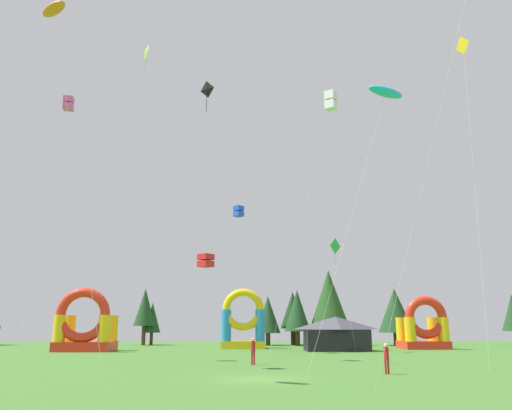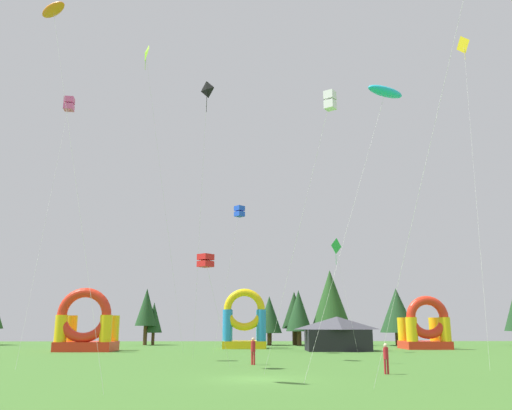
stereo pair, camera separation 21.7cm
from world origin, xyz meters
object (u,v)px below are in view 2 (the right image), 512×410
at_px(kite_pink_box, 69,104).
at_px(kite_green_diamond, 335,247).
at_px(kite_yellow_diamond, 465,48).
at_px(inflatable_blue_arch, 86,329).
at_px(festival_tent, 337,334).
at_px(kite_white_box, 330,101).
at_px(person_midfield, 253,349).
at_px(person_far_side, 386,356).
at_px(kite_cyan_parafoil, 385,92).
at_px(kite_blue_box, 239,212).
at_px(kite_orange_parafoil, 53,11).
at_px(kite_red_box, 206,261).
at_px(kite_black_diamond, 206,93).
at_px(inflatable_orange_dome, 244,325).
at_px(kite_lime_diamond, 145,56).
at_px(inflatable_yellow_castle, 425,330).

bearing_deg(kite_pink_box, kite_green_diamond, 25.10).
bearing_deg(kite_yellow_diamond, kite_green_diamond, 117.68).
distance_m(inflatable_blue_arch, festival_tent, 26.68).
distance_m(kite_white_box, person_midfield, 18.04).
relative_size(kite_white_box, inflatable_blue_arch, 2.51).
relative_size(kite_pink_box, person_far_side, 12.88).
relative_size(kite_cyan_parafoil, kite_blue_box, 1.19).
bearing_deg(kite_orange_parafoil, kite_white_box, 5.95).
height_order(kite_yellow_diamond, person_far_side, kite_yellow_diamond).
distance_m(kite_green_diamond, person_midfield, 20.85).
distance_m(kite_red_box, kite_black_diamond, 15.26).
bearing_deg(kite_pink_box, kite_yellow_diamond, -7.46).
height_order(kite_black_diamond, inflatable_orange_dome, kite_black_diamond).
bearing_deg(kite_blue_box, kite_lime_diamond, -128.61).
bearing_deg(kite_red_box, inflatable_orange_dome, 84.58).
bearing_deg(kite_red_box, festival_tent, 60.08).
bearing_deg(kite_green_diamond, kite_lime_diamond, -148.05).
distance_m(kite_white_box, kite_yellow_diamond, 18.55).
relative_size(kite_red_box, inflatable_yellow_castle, 1.25).
xyz_separation_m(kite_yellow_diamond, kite_blue_box, (-18.62, 15.12, -10.60)).
bearing_deg(kite_black_diamond, kite_yellow_diamond, -4.29).
bearing_deg(inflatable_blue_arch, person_midfield, -46.54).
relative_size(kite_yellow_diamond, inflatable_blue_arch, 3.94).
height_order(kite_blue_box, inflatable_yellow_castle, kite_blue_box).
xyz_separation_m(kite_pink_box, kite_green_diamond, (25.04, 11.73, -10.86)).
height_order(kite_white_box, kite_cyan_parafoil, kite_cyan_parafoil).
distance_m(kite_white_box, kite_red_box, 13.33).
bearing_deg(festival_tent, inflatable_orange_dome, 150.43).
relative_size(kite_cyan_parafoil, person_far_side, 10.28).
xyz_separation_m(kite_green_diamond, inflatable_blue_arch, (-26.29, 2.13, -8.45)).
relative_size(kite_cyan_parafoil, kite_green_diamond, 1.56).
relative_size(kite_pink_box, inflatable_yellow_castle, 3.74).
distance_m(kite_red_box, kite_blue_box, 19.83).
height_order(person_midfield, inflatable_yellow_castle, inflatable_yellow_castle).
height_order(kite_cyan_parafoil, kite_blue_box, kite_cyan_parafoil).
xyz_separation_m(kite_lime_diamond, festival_tent, (19.04, 14.22, -24.63)).
relative_size(kite_pink_box, kite_yellow_diamond, 0.86).
bearing_deg(kite_black_diamond, kite_white_box, -53.37).
height_order(kite_red_box, person_far_side, kite_red_box).
height_order(kite_cyan_parafoil, kite_black_diamond, kite_black_diamond).
bearing_deg(festival_tent, kite_yellow_diamond, -66.66).
bearing_deg(kite_pink_box, kite_white_box, -34.23).
bearing_deg(inflatable_blue_arch, kite_lime_diamond, -60.98).
bearing_deg(person_far_side, inflatable_yellow_castle, 63.34).
bearing_deg(kite_green_diamond, kite_cyan_parafoil, -91.53).
distance_m(kite_orange_parafoil, kite_black_diamond, 15.12).
bearing_deg(kite_black_diamond, kite_red_box, -82.68).
relative_size(kite_red_box, kite_blue_box, 0.50).
height_order(kite_orange_parafoil, kite_red_box, kite_orange_parafoil).
bearing_deg(kite_pink_box, inflatable_orange_dome, 52.30).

